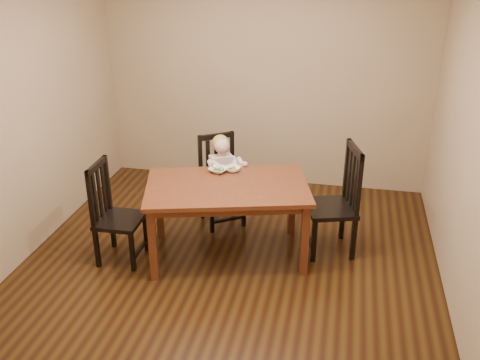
% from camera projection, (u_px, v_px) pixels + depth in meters
% --- Properties ---
extents(room, '(4.01, 4.01, 2.71)m').
position_uv_depth(room, '(229.00, 131.00, 4.71)').
color(room, '#3A230C').
rests_on(room, ground).
extents(dining_table, '(1.72, 1.29, 0.77)m').
position_uv_depth(dining_table, '(227.00, 193.00, 5.11)').
color(dining_table, '#461E10').
rests_on(dining_table, room).
extents(chair_child, '(0.58, 0.57, 0.99)m').
position_uv_depth(chair_child, '(221.00, 182.00, 5.85)').
color(chair_child, black).
rests_on(chair_child, room).
extents(chair_left, '(0.42, 0.44, 1.01)m').
position_uv_depth(chair_left, '(114.00, 214.00, 5.13)').
color(chair_left, black).
rests_on(chair_left, room).
extents(chair_right, '(0.58, 0.59, 1.11)m').
position_uv_depth(chair_right, '(336.00, 202.00, 5.26)').
color(chair_right, black).
rests_on(chair_right, room).
extents(toddler, '(0.48, 0.50, 0.54)m').
position_uv_depth(toddler, '(222.00, 172.00, 5.75)').
color(toddler, silver).
rests_on(toddler, chair_child).
extents(bowl_peas, '(0.23, 0.23, 0.04)m').
position_uv_depth(bowl_peas, '(219.00, 170.00, 5.34)').
color(bowl_peas, white).
rests_on(bowl_peas, dining_table).
extents(bowl_veg, '(0.18, 0.18, 0.05)m').
position_uv_depth(bowl_veg, '(233.00, 169.00, 5.36)').
color(bowl_veg, white).
rests_on(bowl_veg, dining_table).
extents(fork, '(0.11, 0.07, 0.05)m').
position_uv_depth(fork, '(215.00, 169.00, 5.31)').
color(fork, silver).
rests_on(fork, bowl_peas).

